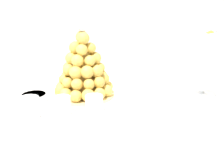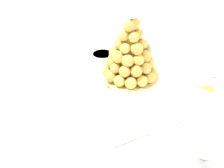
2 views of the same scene
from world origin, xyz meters
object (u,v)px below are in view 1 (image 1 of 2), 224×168
(serving_tray, at_px, (93,98))
(macaron_goblet, at_px, (206,55))
(dessert_cup_left, at_px, (29,108))
(dessert_cup_right, at_px, (157,101))
(dessert_cup_centre, at_px, (94,104))
(wine_glass, at_px, (88,63))
(croquembouche, at_px, (84,69))
(creme_brulee_ramekin, at_px, (34,97))
(dessert_cup_mid_left, at_px, (63,106))
(dessert_cup_mid_right, at_px, (128,102))

(serving_tray, height_order, macaron_goblet, macaron_goblet)
(dessert_cup_left, height_order, dessert_cup_right, dessert_cup_left)
(dessert_cup_centre, relative_size, macaron_goblet, 0.22)
(dessert_cup_right, relative_size, wine_glass, 0.35)
(croquembouche, height_order, creme_brulee_ramekin, croquembouche)
(wine_glass, bearing_deg, serving_tray, -84.98)
(dessert_cup_left, relative_size, dessert_cup_centre, 1.11)
(dessert_cup_mid_left, distance_m, dessert_cup_right, 0.30)
(dessert_cup_left, relative_size, dessert_cup_mid_left, 1.07)
(dessert_cup_centre, height_order, dessert_cup_mid_right, dessert_cup_mid_right)
(dessert_cup_mid_left, height_order, dessert_cup_right, dessert_cup_mid_left)
(dessert_cup_centre, xyz_separation_m, dessert_cup_right, (0.21, 0.01, -0.00))
(macaron_goblet, height_order, wine_glass, macaron_goblet)
(dessert_cup_mid_left, bearing_deg, dessert_cup_right, 2.83)
(dessert_cup_centre, distance_m, wine_glass, 0.25)
(dessert_cup_mid_left, xyz_separation_m, wine_glass, (0.09, 0.24, 0.07))
(croquembouche, xyz_separation_m, dessert_cup_centre, (0.03, -0.15, -0.08))
(dessert_cup_left, height_order, creme_brulee_ramekin, dessert_cup_left)
(dessert_cup_right, bearing_deg, dessert_cup_left, -177.98)
(dessert_cup_mid_right, bearing_deg, wine_glass, 116.23)
(dessert_cup_right, relative_size, macaron_goblet, 0.20)
(dessert_cup_mid_right, distance_m, dessert_cup_right, 0.10)
(dessert_cup_right, distance_m, wine_glass, 0.32)
(dessert_cup_left, distance_m, dessert_cup_right, 0.40)
(croquembouche, bearing_deg, wine_glass, 77.19)
(serving_tray, relative_size, dessert_cup_left, 8.60)
(creme_brulee_ramekin, distance_m, macaron_goblet, 0.63)
(croquembouche, height_order, macaron_goblet, croquembouche)
(serving_tray, bearing_deg, dessert_cup_centre, -91.42)
(serving_tray, distance_m, croquembouche, 0.11)
(dessert_cup_mid_left, bearing_deg, creme_brulee_ramekin, 129.63)
(serving_tray, bearing_deg, wine_glass, 95.02)
(dessert_cup_mid_left, distance_m, dessert_cup_mid_right, 0.21)
(croquembouche, distance_m, dessert_cup_mid_right, 0.21)
(croquembouche, xyz_separation_m, wine_glass, (0.02, 0.09, -0.00))
(dessert_cup_mid_left, relative_size, wine_glass, 0.39)
(dessert_cup_mid_left, relative_size, creme_brulee_ramekin, 0.63)
(dessert_cup_mid_left, bearing_deg, macaron_goblet, 14.54)
(dessert_cup_left, relative_size, creme_brulee_ramekin, 0.67)
(creme_brulee_ramekin, bearing_deg, dessert_cup_right, -15.24)
(croquembouche, distance_m, dessert_cup_right, 0.28)
(dessert_cup_mid_left, bearing_deg, croquembouche, 65.65)
(croquembouche, xyz_separation_m, dessert_cup_mid_right, (0.13, -0.15, -0.08))
(creme_brulee_ramekin, bearing_deg, dessert_cup_left, -87.37)
(serving_tray, xyz_separation_m, croquembouche, (-0.03, 0.03, 0.10))
(dessert_cup_mid_left, distance_m, wine_glass, 0.27)
(croquembouche, distance_m, dessert_cup_left, 0.24)
(serving_tray, bearing_deg, croquembouche, 136.92)
(serving_tray, relative_size, dessert_cup_centre, 9.55)
(creme_brulee_ramekin, bearing_deg, serving_tray, 1.07)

